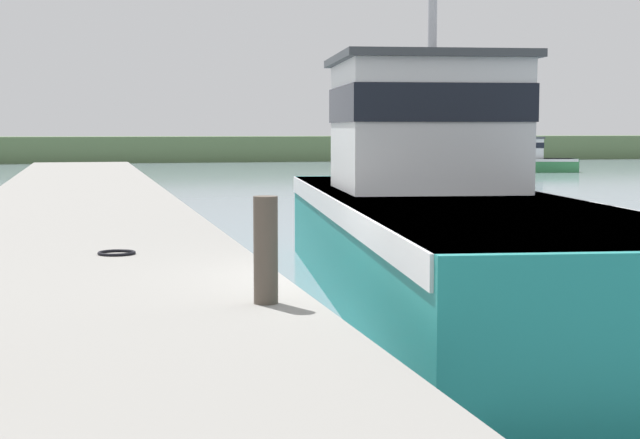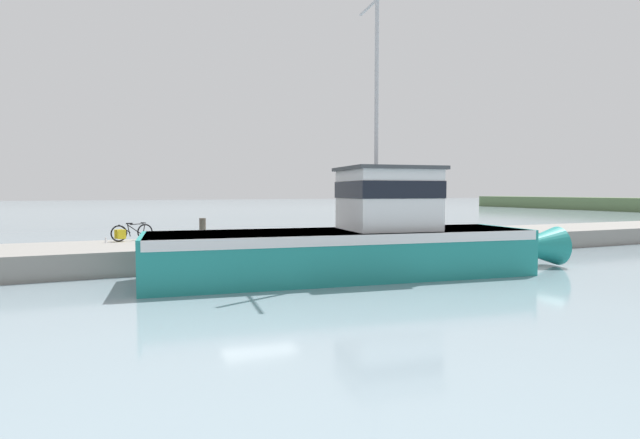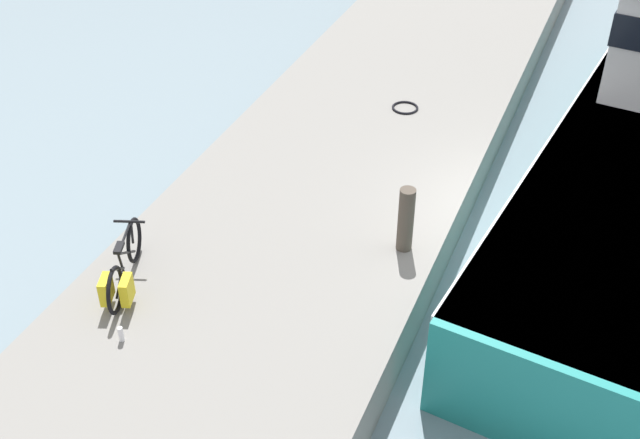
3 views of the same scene
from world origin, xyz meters
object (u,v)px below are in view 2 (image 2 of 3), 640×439
object	(u,v)px
mooring_post	(203,232)
water_bottle_by_bike	(106,240)
fishing_boat_main	(362,239)
bicycle_touring	(128,233)

from	to	relation	value
mooring_post	water_bottle_by_bike	size ratio (longest dim) A/B	4.68
fishing_boat_main	water_bottle_by_bike	world-z (taller)	fishing_boat_main
bicycle_touring	mooring_post	size ratio (longest dim) A/B	1.60
fishing_boat_main	bicycle_touring	world-z (taller)	fishing_boat_main
fishing_boat_main	bicycle_touring	xyz separation A→B (m)	(-6.77, -7.04, -0.06)
fishing_boat_main	water_bottle_by_bike	distance (m)	10.07
mooring_post	water_bottle_by_bike	world-z (taller)	mooring_post
bicycle_touring	water_bottle_by_bike	distance (m)	1.01
bicycle_touring	mooring_post	xyz separation A→B (m)	(3.28, 2.37, 0.18)
bicycle_touring	water_bottle_by_bike	bearing A→B (deg)	-78.75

